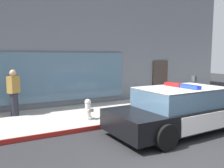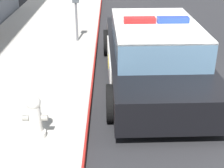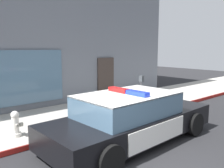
{
  "view_description": "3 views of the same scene",
  "coord_description": "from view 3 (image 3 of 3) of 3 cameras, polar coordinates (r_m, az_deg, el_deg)",
  "views": [
    {
      "loc": [
        -3.7,
        -4.12,
        2.35
      ],
      "look_at": [
        0.11,
        2.91,
        1.4
      ],
      "focal_mm": 37.76,
      "sensor_mm": 36.0,
      "label": 1
    },
    {
      "loc": [
        -4.98,
        2.17,
        3.16
      ],
      "look_at": [
        -0.51,
        2.14,
        1.02
      ],
      "focal_mm": 52.92,
      "sensor_mm": 36.0,
      "label": 2
    },
    {
      "loc": [
        -2.74,
        -3.22,
        2.59
      ],
      "look_at": [
        1.75,
        1.98,
        1.54
      ],
      "focal_mm": 38.23,
      "sensor_mm": 36.0,
      "label": 3
    }
  ],
  "objects": [
    {
      "name": "police_cruiser",
      "position": [
        6.63,
        4.6,
        -8.1
      ],
      "size": [
        5.19,
        2.24,
        1.49
      ],
      "rotation": [
        0.0,
        0.0,
        0.03
      ],
      "color": "black",
      "rests_on": "ground"
    },
    {
      "name": "curb_red_paint",
      "position": [
        6.87,
        -14.73,
        -13.11
      ],
      "size": [
        28.8,
        0.04,
        0.14
      ],
      "primitive_type": "cube",
      "color": "maroon",
      "rests_on": "ground"
    },
    {
      "name": "sidewalk",
      "position": [
        8.33,
        -19.9,
        -9.44
      ],
      "size": [
        48.0,
        3.32,
        0.15
      ],
      "primitive_type": "cube",
      "color": "#B2ADA3",
      "rests_on": "ground"
    },
    {
      "name": "fire_hydrant",
      "position": [
        7.19,
        -22.07,
        -8.87
      ],
      "size": [
        0.34,
        0.39,
        0.73
      ],
      "color": "silver",
      "rests_on": "sidewalk"
    },
    {
      "name": "parking_meter",
      "position": [
        9.57,
        7.01,
        -0.47
      ],
      "size": [
        0.12,
        0.18,
        1.34
      ],
      "color": "slate",
      "rests_on": "sidewalk"
    }
  ]
}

